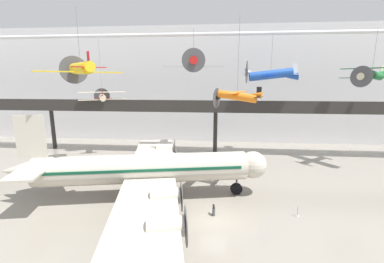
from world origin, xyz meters
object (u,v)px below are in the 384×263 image
(suspended_plane_yellow_lowwing, at_px, (81,69))
(suspended_plane_green_biplane, at_px, (372,74))
(airliner_silver_main, at_px, (142,169))
(stanchion_barrier, at_px, (298,213))
(suspended_plane_silver_racer, at_px, (194,64))
(info_sign_pedestal, at_px, (214,211))
(suspended_plane_cream_biplane, at_px, (102,97))
(suspended_plane_blue_trainer, at_px, (271,75))
(suspended_plane_orange_highwing, at_px, (237,96))

(suspended_plane_yellow_lowwing, relative_size, suspended_plane_green_biplane, 0.93)
(airliner_silver_main, xyz_separation_m, stanchion_barrier, (15.47, -2.22, -3.01))
(airliner_silver_main, xyz_separation_m, suspended_plane_yellow_lowwing, (-5.78, -0.21, 10.37))
(suspended_plane_silver_racer, xyz_separation_m, info_sign_pedestal, (3.20, -14.41, -14.27))
(suspended_plane_cream_biplane, bearing_deg, suspended_plane_silver_racer, -134.86)
(airliner_silver_main, bearing_deg, info_sign_pedestal, -31.66)
(suspended_plane_blue_trainer, xyz_separation_m, suspended_plane_cream_biplane, (-27.60, 1.04, -3.62))
(airliner_silver_main, distance_m, suspended_plane_yellow_lowwing, 11.87)
(suspended_plane_silver_racer, height_order, suspended_plane_green_biplane, suspended_plane_silver_racer)
(suspended_plane_yellow_lowwing, distance_m, info_sign_pedestal, 19.01)
(suspended_plane_orange_highwing, relative_size, stanchion_barrier, 9.17)
(suspended_plane_silver_racer, bearing_deg, stanchion_barrier, 33.83)
(suspended_plane_orange_highwing, xyz_separation_m, info_sign_pedestal, (-2.33, -6.48, -10.43))
(suspended_plane_blue_trainer, xyz_separation_m, suspended_plane_orange_highwing, (-5.98, -12.40, -2.48))
(suspended_plane_blue_trainer, relative_size, suspended_plane_yellow_lowwing, 1.35)
(suspended_plane_silver_racer, distance_m, suspended_plane_orange_highwing, 10.40)
(suspended_plane_silver_racer, bearing_deg, suspended_plane_yellow_lowwing, -45.67)
(suspended_plane_yellow_lowwing, bearing_deg, suspended_plane_blue_trainer, -94.50)
(suspended_plane_blue_trainer, height_order, suspended_plane_yellow_lowwing, suspended_plane_yellow_lowwing)
(stanchion_barrier, bearing_deg, suspended_plane_cream_biplane, 144.58)
(airliner_silver_main, relative_size, info_sign_pedestal, 25.27)
(suspended_plane_yellow_lowwing, bearing_deg, suspended_plane_cream_biplane, -22.51)
(suspended_plane_green_biplane, height_order, info_sign_pedestal, suspended_plane_green_biplane)
(suspended_plane_cream_biplane, bearing_deg, suspended_plane_orange_highwing, -147.81)
(suspended_plane_orange_highwing, height_order, suspended_plane_green_biplane, suspended_plane_green_biplane)
(airliner_silver_main, relative_size, suspended_plane_blue_trainer, 3.20)
(suspended_plane_yellow_lowwing, bearing_deg, suspended_plane_orange_highwing, -117.52)
(suspended_plane_orange_highwing, xyz_separation_m, suspended_plane_green_biplane, (18.91, 9.36, 2.47))
(suspended_plane_yellow_lowwing, height_order, info_sign_pedestal, suspended_plane_yellow_lowwing)
(suspended_plane_cream_biplane, bearing_deg, stanchion_barrier, -151.37)
(airliner_silver_main, height_order, suspended_plane_cream_biplane, suspended_plane_cream_biplane)
(info_sign_pedestal, bearing_deg, suspended_plane_yellow_lowwing, 151.65)
(suspended_plane_yellow_lowwing, distance_m, stanchion_barrier, 25.19)
(suspended_plane_blue_trainer, height_order, info_sign_pedestal, suspended_plane_blue_trainer)
(airliner_silver_main, height_order, info_sign_pedestal, airliner_silver_main)
(suspended_plane_cream_biplane, height_order, stanchion_barrier, suspended_plane_cream_biplane)
(suspended_plane_blue_trainer, relative_size, info_sign_pedestal, 7.90)
(suspended_plane_silver_racer, bearing_deg, suspended_plane_blue_trainer, 106.34)
(suspended_plane_silver_racer, xyz_separation_m, suspended_plane_green_biplane, (24.44, 1.43, -1.37))
(suspended_plane_green_biplane, relative_size, info_sign_pedestal, 6.26)
(suspended_plane_yellow_lowwing, distance_m, suspended_plane_green_biplane, 37.06)
(airliner_silver_main, height_order, suspended_plane_green_biplane, suspended_plane_green_biplane)
(suspended_plane_yellow_lowwing, bearing_deg, stanchion_barrier, -136.77)
(airliner_silver_main, height_order, suspended_plane_yellow_lowwing, suspended_plane_yellow_lowwing)
(suspended_plane_cream_biplane, xyz_separation_m, info_sign_pedestal, (19.30, -19.92, -9.28))
(airliner_silver_main, xyz_separation_m, suspended_plane_blue_trainer, (15.91, 16.06, 10.03))
(suspended_plane_blue_trainer, xyz_separation_m, suspended_plane_yellow_lowwing, (-21.69, -16.27, 0.34))
(suspended_plane_blue_trainer, xyz_separation_m, info_sign_pedestal, (-8.30, -18.88, -12.91))
(suspended_plane_blue_trainer, xyz_separation_m, suspended_plane_green_biplane, (12.93, -3.04, -0.01))
(suspended_plane_yellow_lowwing, bearing_deg, info_sign_pedestal, -142.40)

